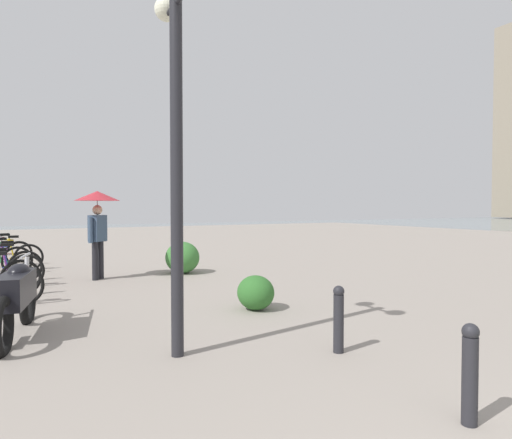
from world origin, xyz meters
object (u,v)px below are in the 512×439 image
pedestrian (97,210)px  bollard_mid (339,318)px  motorcycle (16,297)px  bicycle_yellow (6,257)px  lamppost (176,111)px  bollard_near (470,372)px

pedestrian → bollard_mid: pedestrian is taller
motorcycle → bicycle_yellow: size_ratio=1.22×
lamppost → bicycle_yellow: (8.31, 1.89, -2.38)m
bollard_near → pedestrian: bearing=9.9°
lamppost → pedestrian: 5.95m
bicycle_yellow → motorcycle: bearing=-177.5°
lamppost → motorcycle: bearing=42.9°
pedestrian → lamppost: bearing=179.8°
motorcycle → bollard_near: bearing=-144.3°
bicycle_yellow → bollard_mid: 9.75m
lamppost → pedestrian: (5.84, -0.02, -1.14)m
bicycle_yellow → pedestrian: pedestrian is taller
motorcycle → pedestrian: bearing=-21.5°
bicycle_yellow → bollard_near: (-10.89, -3.38, 0.05)m
motorcycle → bicycle_yellow: 6.60m
lamppost → bollard_mid: lamppost is taller
motorcycle → bicycle_yellow: motorcycle is taller
lamppost → motorcycle: 3.25m
lamppost → bollard_near: lamppost is taller
pedestrian → bollard_mid: bearing=-165.9°
bicycle_yellow → pedestrian: size_ratio=0.87×
bollard_near → bicycle_yellow: bearing=17.2°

